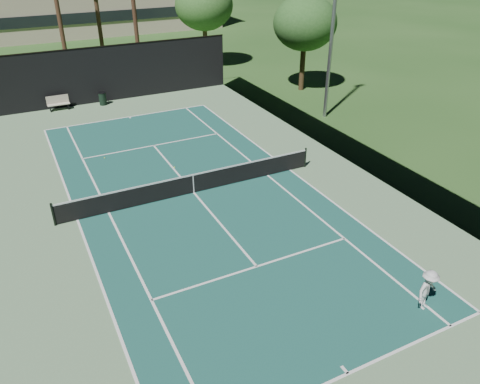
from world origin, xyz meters
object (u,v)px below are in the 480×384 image
object	(u,v)px
tennis_ball_b	(152,184)
tennis_ball_c	(174,167)
park_bench	(58,103)
trash_bin	(103,99)
tennis_net	(193,183)
tennis_ball_d	(105,158)
player	(428,290)

from	to	relation	value
tennis_ball_b	tennis_ball_c	world-z (taller)	same
tennis_ball_b	park_bench	world-z (taller)	park_bench
tennis_ball_b	park_bench	size ratio (longest dim) A/B	0.05
tennis_ball_c	tennis_ball_b	bearing A→B (deg)	-142.07
tennis_ball_c	trash_bin	size ratio (longest dim) A/B	0.08
tennis_net	tennis_ball_d	bearing A→B (deg)	116.72
player	tennis_ball_d	distance (m)	18.18
player	trash_bin	world-z (taller)	player
tennis_net	park_bench	size ratio (longest dim) A/B	8.60
tennis_net	tennis_ball_d	xyz separation A→B (m)	(-2.99, 5.93, -0.52)
park_bench	trash_bin	size ratio (longest dim) A/B	1.59
trash_bin	park_bench	bearing A→B (deg)	174.81
tennis_net	tennis_ball_d	world-z (taller)	tennis_net
tennis_net	tennis_ball_d	size ratio (longest dim) A/B	187.96
tennis_net	trash_bin	world-z (taller)	tennis_net
tennis_ball_b	park_bench	distance (m)	14.01
tennis_ball_b	tennis_ball_c	distance (m)	2.06
tennis_ball_d	tennis_net	bearing A→B (deg)	-63.28
tennis_net	tennis_ball_b	world-z (taller)	tennis_net
tennis_ball_d	player	bearing A→B (deg)	-67.38
park_bench	tennis_net	bearing A→B (deg)	-75.39
tennis_ball_b	park_bench	bearing A→B (deg)	100.36
tennis_net	trash_bin	bearing A→B (deg)	93.78
tennis_ball_d	trash_bin	distance (m)	9.56
tennis_ball_b	tennis_ball_c	xyz separation A→B (m)	(1.62, 1.27, -0.00)
tennis_ball_c	park_bench	bearing A→B (deg)	108.32
tennis_ball_b	tennis_ball_d	bearing A→B (deg)	109.25
tennis_ball_d	trash_bin	world-z (taller)	trash_bin
trash_bin	player	bearing A→B (deg)	-79.14
tennis_ball_d	park_bench	bearing A→B (deg)	96.33
tennis_ball_d	trash_bin	xyz separation A→B (m)	(1.98, 9.34, 0.44)
player	tennis_ball_d	size ratio (longest dim) A/B	22.02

